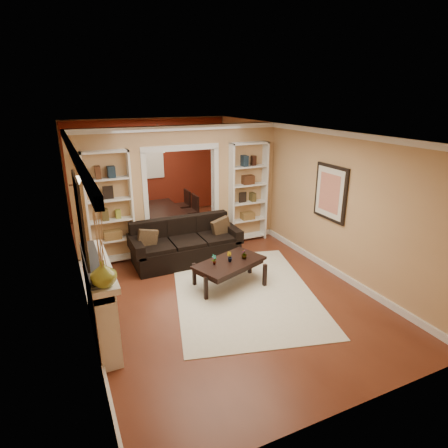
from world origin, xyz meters
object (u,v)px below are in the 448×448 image
bookshelf_left (110,209)px  fireplace (102,300)px  sofa (186,242)px  bookshelf_right (248,193)px  coffee_table (229,274)px  dining_table (163,218)px

bookshelf_left → fireplace: bearing=-102.0°
sofa → bookshelf_right: (1.74, 0.58, 0.72)m
coffee_table → dining_table: size_ratio=0.78×
fireplace → bookshelf_left: bearing=78.0°
sofa → bookshelf_right: bearing=18.5°
dining_table → sofa: bearing=177.0°
sofa → fireplace: bearing=-134.3°
bookshelf_right → bookshelf_left: bearing=180.0°
bookshelf_right → dining_table: 2.43m
fireplace → dining_table: 4.59m
sofa → bookshelf_left: 1.65m
coffee_table → bookshelf_left: bookshelf_left is taller
sofa → dining_table: sofa is taller
bookshelf_right → fireplace: 4.47m
bookshelf_left → fireplace: (-0.54, -2.53, -0.57)m
fireplace → coffee_table: bearing=15.2°
bookshelf_left → dining_table: size_ratio=1.42×
coffee_table → fireplace: 2.37m
coffee_table → fireplace: (-2.27, -0.62, 0.34)m
coffee_table → dining_table: 3.51m
bookshelf_left → bookshelf_right: same height
sofa → dining_table: 2.17m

